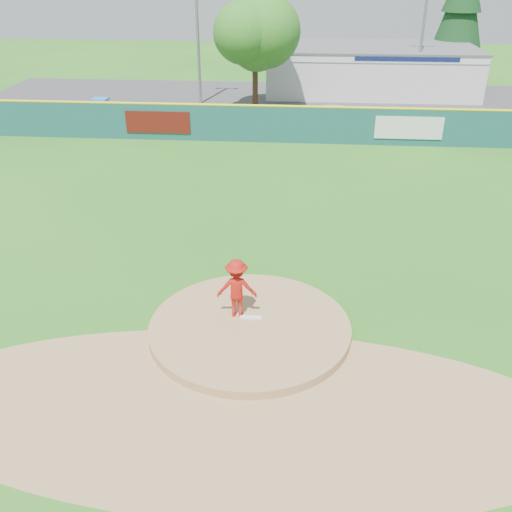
# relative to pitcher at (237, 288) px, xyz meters

# --- Properties ---
(ground) EXTENTS (120.00, 120.00, 0.00)m
(ground) POSITION_rel_pitcher_xyz_m (0.40, -0.46, -1.10)
(ground) COLOR #286B19
(ground) RESTS_ON ground
(pitchers_mound) EXTENTS (5.50, 5.50, 0.50)m
(pitchers_mound) POSITION_rel_pitcher_xyz_m (0.40, -0.46, -1.10)
(pitchers_mound) COLOR #9E774C
(pitchers_mound) RESTS_ON ground
(pitching_rubber) EXTENTS (0.60, 0.15, 0.04)m
(pitching_rubber) POSITION_rel_pitcher_xyz_m (0.40, -0.16, -0.83)
(pitching_rubber) COLOR white
(pitching_rubber) RESTS_ON pitchers_mound
(infield_dirt_arc) EXTENTS (15.40, 15.40, 0.01)m
(infield_dirt_arc) POSITION_rel_pitcher_xyz_m (0.40, -3.46, -1.10)
(infield_dirt_arc) COLOR #9E774C
(infield_dirt_arc) RESTS_ON ground
(parking_lot) EXTENTS (44.00, 16.00, 0.02)m
(parking_lot) POSITION_rel_pitcher_xyz_m (0.40, 26.54, -1.09)
(parking_lot) COLOR #38383A
(parking_lot) RESTS_ON ground
(pitcher) EXTENTS (1.14, 0.71, 1.70)m
(pitcher) POSITION_rel_pitcher_xyz_m (0.00, 0.00, 0.00)
(pitcher) COLOR #AD160E
(pitcher) RESTS_ON pitchers_mound
(van) EXTENTS (5.06, 3.64, 1.28)m
(van) POSITION_rel_pitcher_xyz_m (3.82, 20.69, -0.44)
(van) COLOR white
(van) RESTS_ON parking_lot
(pool_building_grp) EXTENTS (15.20, 8.20, 3.31)m
(pool_building_grp) POSITION_rel_pitcher_xyz_m (6.40, 31.53, 0.56)
(pool_building_grp) COLOR silver
(pool_building_grp) RESTS_ON ground
(fence_banners) EXTENTS (17.26, 0.04, 1.20)m
(fence_banners) POSITION_rel_pitcher_xyz_m (0.43, 17.46, -0.10)
(fence_banners) COLOR #55110C
(fence_banners) RESTS_ON ground
(playground_slide) EXTENTS (0.93, 2.62, 1.44)m
(playground_slide) POSITION_rel_pitcher_xyz_m (-10.84, 20.99, -0.37)
(playground_slide) COLOR #1B7CEA
(playground_slide) RESTS_ON ground
(outfield_fence) EXTENTS (40.00, 0.14, 2.07)m
(outfield_fence) POSITION_rel_pitcher_xyz_m (0.40, 17.54, -0.01)
(outfield_fence) COLOR #164948
(outfield_fence) RESTS_ON ground
(deciduous_tree) EXTENTS (5.60, 5.60, 7.36)m
(deciduous_tree) POSITION_rel_pitcher_xyz_m (-1.60, 24.54, 3.45)
(deciduous_tree) COLOR #382314
(deciduous_tree) RESTS_ON ground
(conifer_tree) EXTENTS (4.40, 4.40, 9.50)m
(conifer_tree) POSITION_rel_pitcher_xyz_m (13.40, 35.54, 4.44)
(conifer_tree) COLOR #382314
(conifer_tree) RESTS_ON ground
(light_pole_left) EXTENTS (1.75, 0.25, 11.00)m
(light_pole_left) POSITION_rel_pitcher_xyz_m (-5.60, 26.54, 4.95)
(light_pole_left) COLOR gray
(light_pole_left) RESTS_ON ground
(light_pole_right) EXTENTS (1.75, 0.25, 10.00)m
(light_pole_right) POSITION_rel_pitcher_xyz_m (9.40, 28.54, 4.44)
(light_pole_right) COLOR gray
(light_pole_right) RESTS_ON ground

